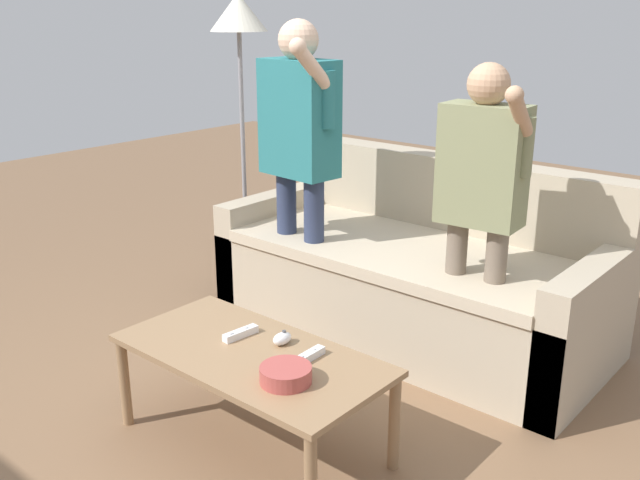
{
  "coord_description": "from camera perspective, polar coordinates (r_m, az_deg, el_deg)",
  "views": [
    {
      "loc": [
        1.88,
        -1.67,
        1.68
      ],
      "look_at": [
        0.04,
        0.49,
        0.74
      ],
      "focal_mm": 39.64,
      "sensor_mm": 36.0,
      "label": 1
    }
  ],
  "objects": [
    {
      "name": "game_remote_nunchuk",
      "position": [
        2.81,
        -3.07,
        -7.94
      ],
      "size": [
        0.06,
        0.09,
        0.05
      ],
      "color": "white",
      "rests_on": "coffee_table"
    },
    {
      "name": "player_right",
      "position": [
        3.17,
        12.85,
        3.99
      ],
      "size": [
        0.45,
        0.3,
        1.46
      ],
      "color": "#756656",
      "rests_on": "ground"
    },
    {
      "name": "coffee_table",
      "position": [
        2.79,
        -5.58,
        -9.84
      ],
      "size": [
        1.09,
        0.54,
        0.41
      ],
      "color": "#997551",
      "rests_on": "ground"
    },
    {
      "name": "game_remote_wand_near",
      "position": [
        2.7,
        -0.89,
        -9.34
      ],
      "size": [
        0.04,
        0.15,
        0.03
      ],
      "color": "white",
      "rests_on": "coffee_table"
    },
    {
      "name": "game_remote_wand_far",
      "position": [
        2.89,
        -6.43,
        -7.5
      ],
      "size": [
        0.05,
        0.16,
        0.03
      ],
      "color": "white",
      "rests_on": "coffee_table"
    },
    {
      "name": "floor_lamp",
      "position": [
        4.46,
        -6.55,
        16.24
      ],
      "size": [
        0.35,
        0.35,
        1.76
      ],
      "color": "#2D2D33",
      "rests_on": "ground"
    },
    {
      "name": "couch",
      "position": [
        3.81,
        7.67,
        -2.86
      ],
      "size": [
        2.04,
        0.94,
        0.91
      ],
      "color": "#B7A88E",
      "rests_on": "ground"
    },
    {
      "name": "snack_bowl",
      "position": [
        2.54,
        -2.78,
        -10.78
      ],
      "size": [
        0.19,
        0.19,
        0.06
      ],
      "primitive_type": "cylinder",
      "color": "#B24C47",
      "rests_on": "coffee_table"
    },
    {
      "name": "ground_plane",
      "position": [
        3.03,
        -6.85,
        -15.59
      ],
      "size": [
        12.0,
        12.0,
        0.0
      ],
      "primitive_type": "plane",
      "color": "brown"
    },
    {
      "name": "player_left",
      "position": [
        3.65,
        -1.7,
        7.94
      ],
      "size": [
        0.48,
        0.37,
        1.63
      ],
      "color": "#2D3856",
      "rests_on": "ground"
    }
  ]
}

